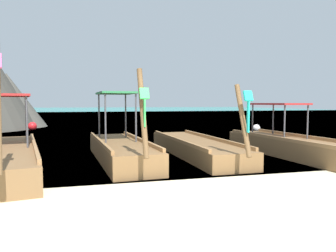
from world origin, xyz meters
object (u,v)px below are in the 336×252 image
Objects in this scene: mooring_buoy_near at (32,126)px; mooring_buoy_far at (256,128)px; longtail_boat_pink_ribbon at (8,156)px; longtail_boat_green_ribbon at (120,149)px; longtail_boat_red_ribbon at (292,146)px; longtail_boat_turquoise_ribbon at (195,147)px.

mooring_buoy_far is (13.17, -4.47, -0.04)m from mooring_buoy_near.
longtail_boat_pink_ribbon is 1.16× the size of longtail_boat_green_ribbon.
longtail_boat_red_ribbon reaches higher than longtail_boat_green_ribbon.
longtail_boat_green_ribbon is 10.66× the size of mooring_buoy_near.
longtail_boat_turquoise_ribbon reaches higher than mooring_buoy_near.
longtail_boat_turquoise_ribbon is 14.82× the size of mooring_buoy_far.
longtail_boat_pink_ribbon reaches higher than mooring_buoy_near.
longtail_boat_red_ribbon is at bearing -52.98° from mooring_buoy_near.
longtail_boat_red_ribbon is (2.98, -1.08, 0.08)m from longtail_boat_turquoise_ribbon.
longtail_boat_pink_ribbon is 3.05m from longtail_boat_green_ribbon.
mooring_buoy_near is (-4.14, 12.16, -0.08)m from longtail_boat_green_ribbon.
longtail_boat_green_ribbon reaches higher than longtail_boat_turquoise_ribbon.
longtail_boat_pink_ribbon is 14.79× the size of mooring_buoy_far.
longtail_boat_turquoise_ribbon is 3.17m from longtail_boat_red_ribbon.
mooring_buoy_near is at bearing 161.24° from mooring_buoy_far.
mooring_buoy_far is at bearing 34.39° from longtail_boat_pink_ribbon.
longtail_boat_red_ribbon reaches higher than mooring_buoy_far.
mooring_buoy_near is at bearing 127.02° from longtail_boat_red_ribbon.
longtail_boat_pink_ribbon is 12.76m from mooring_buoy_near.
mooring_buoy_far is (6.50, 7.24, -0.03)m from longtail_boat_turquoise_ribbon.
longtail_boat_turquoise_ribbon reaches higher than mooring_buoy_far.
longtail_boat_red_ribbon is at bearing -112.94° from mooring_buoy_far.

